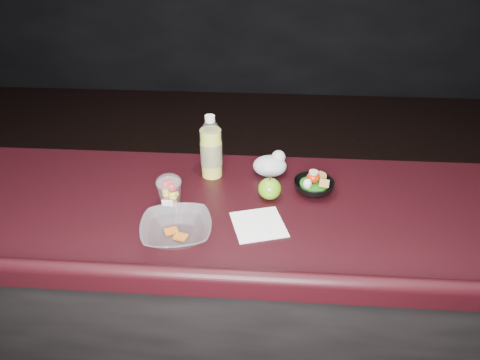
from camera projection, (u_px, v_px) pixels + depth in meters
The scene contains 8 objects.
counter at pixel (232, 307), 1.74m from camera, with size 4.06×0.71×1.02m.
lemonade_bottle at pixel (211, 151), 1.58m from camera, with size 0.08×0.08×0.25m.
fruit_cup at pixel (169, 191), 1.43m from camera, with size 0.09×0.09×0.12m.
green_apple at pixel (270, 189), 1.49m from camera, with size 0.08×0.08×0.08m.
plastic_bag at pixel (271, 165), 1.62m from camera, with size 0.13×0.10×0.09m.
snack_bowl at pixel (313, 185), 1.53m from camera, with size 0.16×0.16×0.08m.
takeout_bowl at pixel (176, 230), 1.32m from camera, with size 0.25×0.25×0.05m.
paper_napkin at pixel (258, 224), 1.38m from camera, with size 0.16×0.16×0.00m, color white.
Camera 1 is at (0.11, -0.88, 1.89)m, focal length 32.00 mm.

